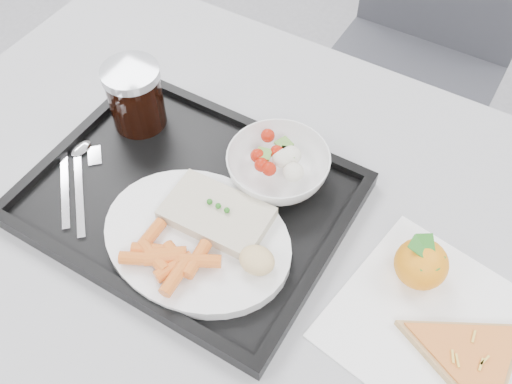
{
  "coord_description": "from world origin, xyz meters",
  "views": [
    {
      "loc": [
        0.23,
        -0.1,
        1.44
      ],
      "look_at": [
        -0.02,
        0.33,
        0.77
      ],
      "focal_mm": 40.0,
      "sensor_mm": 36.0,
      "label": 1
    }
  ],
  "objects": [
    {
      "name": "fish_fillet",
      "position": [
        -0.04,
        0.25,
        0.79
      ],
      "size": [
        0.15,
        0.09,
        0.03
      ],
      "color": "beige",
      "rests_on": "dinner_plate"
    },
    {
      "name": "chair",
      "position": [
        -0.0,
        1.09,
        0.54
      ],
      "size": [
        0.42,
        0.42,
        0.93
      ],
      "color": "#34353B",
      "rests_on": "ground"
    },
    {
      "name": "tray",
      "position": [
        -0.11,
        0.27,
        0.76
      ],
      "size": [
        0.45,
        0.35,
        0.03
      ],
      "color": "black",
      "rests_on": "table"
    },
    {
      "name": "bread_roll",
      "position": [
        0.04,
        0.22,
        0.8
      ],
      "size": [
        0.06,
        0.05,
        0.03
      ],
      "color": "#ECCA84",
      "rests_on": "dinner_plate"
    },
    {
      "name": "salad_bowl",
      "position": [
        -0.01,
        0.37,
        0.79
      ],
      "size": [
        0.15,
        0.15,
        0.05
      ],
      "color": "white",
      "rests_on": "tray"
    },
    {
      "name": "dinner_plate",
      "position": [
        -0.05,
        0.22,
        0.77
      ],
      "size": [
        0.27,
        0.27,
        0.02
      ],
      "color": "white",
      "rests_on": "tray"
    },
    {
      "name": "salad_contents",
      "position": [
        -0.01,
        0.38,
        0.8
      ],
      "size": [
        0.09,
        0.08,
        0.03
      ],
      "color": "#AD1B0A",
      "rests_on": "salad_bowl"
    },
    {
      "name": "napkin",
      "position": [
        0.28,
        0.27,
        0.75
      ],
      "size": [
        0.29,
        0.28,
        0.0
      ],
      "color": "white",
      "rests_on": "table"
    },
    {
      "name": "cola_glass",
      "position": [
        -0.26,
        0.36,
        0.82
      ],
      "size": [
        0.09,
        0.09,
        0.11
      ],
      "color": "black",
      "rests_on": "tray"
    },
    {
      "name": "cutlery",
      "position": [
        -0.28,
        0.22,
        0.77
      ],
      "size": [
        0.14,
        0.15,
        0.01
      ],
      "color": "silver",
      "rests_on": "tray"
    },
    {
      "name": "pizza_slice",
      "position": [
        0.32,
        0.25,
        0.76
      ],
      "size": [
        0.2,
        0.2,
        0.02
      ],
      "color": "#E0BF62",
      "rests_on": "napkin"
    },
    {
      "name": "table",
      "position": [
        0.0,
        0.3,
        0.68
      ],
      "size": [
        1.2,
        0.8,
        0.75
      ],
      "color": "#BDBDBF",
      "rests_on": "ground"
    },
    {
      "name": "carrot_pile",
      "position": [
        -0.06,
        0.16,
        0.79
      ],
      "size": [
        0.13,
        0.09,
        0.02
      ],
      "color": "orange",
      "rests_on": "dinner_plate"
    },
    {
      "name": "tangerine",
      "position": [
        0.23,
        0.33,
        0.79
      ],
      "size": [
        0.08,
        0.08,
        0.07
      ],
      "color": "orange",
      "rests_on": "napkin"
    }
  ]
}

